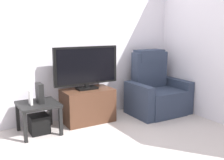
# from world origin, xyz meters

# --- Properties ---
(ground_plane) EXTENTS (6.40, 6.40, 0.00)m
(ground_plane) POSITION_xyz_m (0.00, 0.00, 0.00)
(ground_plane) COLOR #BCB2AD
(wall_back) EXTENTS (6.40, 0.06, 2.60)m
(wall_back) POSITION_xyz_m (0.00, 1.13, 1.30)
(wall_back) COLOR silver
(wall_back) RESTS_ON ground
(wall_side) EXTENTS (0.06, 4.48, 2.60)m
(wall_side) POSITION_xyz_m (1.88, 0.00, 1.30)
(wall_side) COLOR silver
(wall_side) RESTS_ON ground
(tv_stand) EXTENTS (0.78, 0.47, 0.52)m
(tv_stand) POSITION_xyz_m (0.12, 0.83, 0.26)
(tv_stand) COLOR #4C2D1E
(tv_stand) RESTS_ON ground
(television) EXTENTS (1.04, 0.20, 0.66)m
(television) POSITION_xyz_m (0.12, 0.85, 0.87)
(television) COLOR black
(television) RESTS_ON tv_stand
(recliner_armchair) EXTENTS (0.98, 0.78, 1.08)m
(recliner_armchair) POSITION_xyz_m (1.34, 0.65, 0.37)
(recliner_armchair) COLOR #2D384C
(recliner_armchair) RESTS_ON ground
(side_table) EXTENTS (0.54, 0.54, 0.44)m
(side_table) POSITION_xyz_m (-0.68, 0.75, 0.37)
(side_table) COLOR black
(side_table) RESTS_ON ground
(subwoofer_box) EXTENTS (0.26, 0.26, 0.26)m
(subwoofer_box) POSITION_xyz_m (-0.68, 0.75, 0.13)
(subwoofer_box) COLOR black
(subwoofer_box) RESTS_ON ground
(book_upright) EXTENTS (0.03, 0.12, 0.19)m
(book_upright) POSITION_xyz_m (-0.78, 0.73, 0.53)
(book_upright) COLOR white
(book_upright) RESTS_ON side_table
(game_console) EXTENTS (0.07, 0.20, 0.27)m
(game_console) POSITION_xyz_m (-0.64, 0.76, 0.57)
(game_console) COLOR black
(game_console) RESTS_ON side_table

